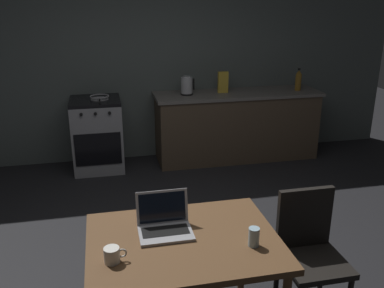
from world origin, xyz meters
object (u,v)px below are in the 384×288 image
at_px(stove_oven, 97,134).
at_px(laptop, 165,225).
at_px(drinking_glass, 254,237).
at_px(bottle, 298,80).
at_px(frying_pan, 100,97).
at_px(coffee_mug, 112,255).
at_px(electric_kettle, 187,86).
at_px(dining_table, 184,250).
at_px(cereal_box, 223,82).
at_px(chair, 309,248).

relative_size(stove_oven, laptop, 2.80).
bearing_deg(drinking_glass, bottle, 60.68).
relative_size(frying_pan, drinking_glass, 3.59).
distance_m(stove_oven, coffee_mug, 3.16).
xyz_separation_m(stove_oven, frying_pan, (0.06, -0.03, 0.47)).
relative_size(stove_oven, frying_pan, 2.21).
relative_size(electric_kettle, bottle, 0.82).
bearing_deg(bottle, stove_oven, 178.96).
xyz_separation_m(electric_kettle, frying_pan, (-1.08, -0.03, -0.09)).
bearing_deg(drinking_glass, electric_kettle, 85.27).
distance_m(dining_table, bottle, 3.66).
relative_size(electric_kettle, cereal_box, 0.88).
height_order(chair, bottle, bottle).
bearing_deg(electric_kettle, chair, -85.92).
xyz_separation_m(coffee_mug, cereal_box, (1.53, 3.17, 0.26)).
bearing_deg(stove_oven, dining_table, -80.57).
bearing_deg(chair, laptop, -163.50).
bearing_deg(coffee_mug, electric_kettle, 71.45).
bearing_deg(cereal_box, dining_table, -110.24).
bearing_deg(dining_table, frying_pan, 98.42).
distance_m(chair, laptop, 0.98).
height_order(dining_table, electric_kettle, electric_kettle).
bearing_deg(frying_pan, laptop, -83.14).
bearing_deg(stove_oven, chair, -65.46).
bearing_deg(chair, frying_pan, 133.97).
relative_size(bottle, frying_pan, 0.71).
xyz_separation_m(chair, coffee_mug, (-1.27, -0.19, 0.25)).
height_order(laptop, cereal_box, cereal_box).
distance_m(bottle, frying_pan, 2.57).
relative_size(stove_oven, drinking_glass, 7.94).
distance_m(chair, drinking_glass, 0.58).
xyz_separation_m(stove_oven, chair, (1.35, -2.95, 0.07)).
bearing_deg(coffee_mug, chair, 8.51).
xyz_separation_m(stove_oven, coffee_mug, (0.08, -3.14, 0.32)).
distance_m(chair, coffee_mug, 1.31).
relative_size(coffee_mug, cereal_box, 0.46).
bearing_deg(bottle, frying_pan, 179.54).
height_order(chair, frying_pan, frying_pan).
xyz_separation_m(dining_table, bottle, (2.12, 2.95, 0.38)).
relative_size(dining_table, frying_pan, 2.78).
bearing_deg(coffee_mug, drinking_glass, -0.82).
xyz_separation_m(coffee_mug, drinking_glass, (0.79, -0.01, 0.01)).
xyz_separation_m(bottle, drinking_glass, (-1.74, -3.11, -0.25)).
xyz_separation_m(stove_oven, laptop, (0.40, -2.89, 0.32)).
distance_m(electric_kettle, frying_pan, 1.08).
xyz_separation_m(dining_table, electric_kettle, (0.64, 3.00, 0.36)).
bearing_deg(dining_table, coffee_mug, -161.27).
xyz_separation_m(electric_kettle, drinking_glass, (-0.26, -3.16, -0.23)).
distance_m(bottle, coffee_mug, 4.01).
height_order(stove_oven, electric_kettle, electric_kettle).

